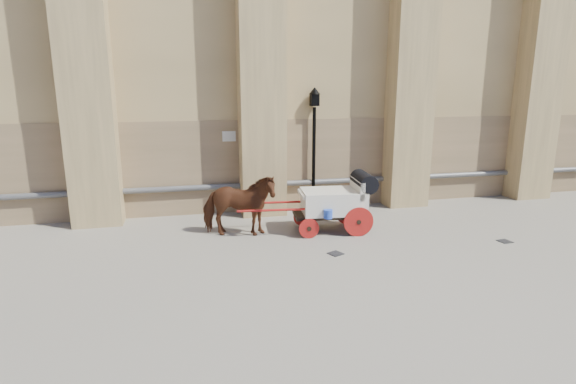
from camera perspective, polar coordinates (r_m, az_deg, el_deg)
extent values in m
plane|color=slate|center=(11.59, 4.92, -7.13)|extent=(90.00, 90.00, 0.00)
cube|color=#987A57|center=(15.66, 7.29, 3.82)|extent=(44.00, 0.35, 3.00)
cylinder|color=#59595B|center=(15.52, 7.57, 1.47)|extent=(42.00, 0.18, 0.18)
cube|color=beige|center=(14.44, -7.50, 7.03)|extent=(0.42, 0.04, 0.32)
imported|color=brown|center=(12.32, -6.28, -1.71)|extent=(2.21, 1.40, 1.73)
cube|color=black|center=(12.82, 5.31, -2.78)|extent=(2.11, 1.13, 0.11)
cube|color=silver|center=(12.74, 5.75, -1.17)|extent=(1.86, 1.33, 0.64)
cube|color=silver|center=(12.82, 8.79, 0.52)|extent=(0.26, 1.16, 0.51)
cube|color=silver|center=(12.54, 2.29, -0.26)|extent=(0.43, 1.04, 0.09)
cylinder|color=black|center=(12.84, 9.61, 1.34)|extent=(0.64, 1.20, 0.51)
cylinder|color=#AB1915|center=(12.48, 8.95, -3.77)|extent=(0.83, 0.15, 0.83)
cylinder|color=#AB1915|center=(13.53, 7.65, -2.38)|extent=(0.83, 0.15, 0.83)
cylinder|color=#AB1915|center=(12.22, 2.68, -4.65)|extent=(0.55, 0.12, 0.55)
cylinder|color=#AB1915|center=(13.30, 1.86, -3.17)|extent=(0.55, 0.12, 0.55)
cylinder|color=#AB1915|center=(12.12, -1.28, -2.30)|extent=(2.20, 0.31, 0.06)
cylinder|color=#AB1915|center=(12.91, -1.64, -1.33)|extent=(2.20, 0.31, 0.06)
cylinder|color=blue|center=(12.12, 5.11, -2.80)|extent=(0.24, 0.24, 0.24)
cylinder|color=black|center=(14.91, 3.29, 4.19)|extent=(0.11, 0.11, 3.39)
cone|color=black|center=(15.22, 3.21, -1.49)|extent=(0.34, 0.34, 0.34)
cube|color=black|center=(14.73, 3.39, 11.62)|extent=(0.26, 0.26, 0.40)
cone|color=black|center=(14.73, 3.40, 12.72)|extent=(0.38, 0.38, 0.23)
cube|color=black|center=(11.24, 6.07, -7.78)|extent=(0.42, 0.42, 0.01)
cube|color=black|center=(13.35, 25.83, -5.66)|extent=(0.36, 0.36, 0.01)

